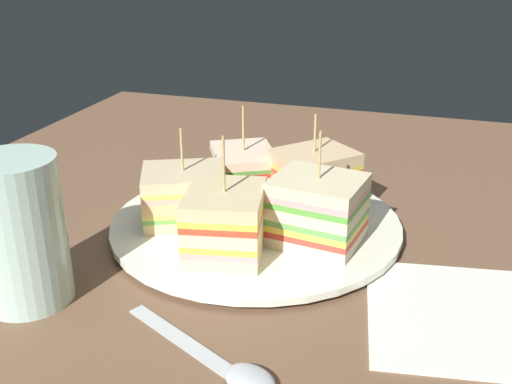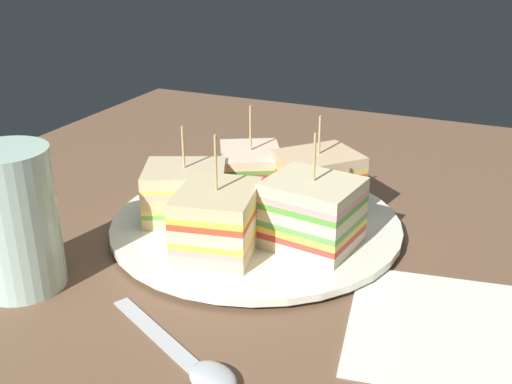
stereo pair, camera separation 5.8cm
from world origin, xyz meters
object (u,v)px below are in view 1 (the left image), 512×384
Objects in this scene: sandwich_wedge_3 at (225,222)px; drinking_glass at (22,241)px; spoon at (232,369)px; napkin at (457,314)px; sandwich_wedge_1 at (244,172)px; plate at (256,224)px; sandwich_wedge_0 at (313,179)px; sandwich_wedge_2 at (185,196)px; sandwich_wedge_4 at (317,210)px; chip_pile at (253,207)px.

drinking_glass is at bearing 116.03° from sandwich_wedge_3.
spoon is 18.25cm from napkin.
spoon is 19.52cm from drinking_glass.
sandwich_wedge_1 is 28.07cm from spoon.
sandwich_wedge_0 is at bearing 140.66° from plate.
napkin is at bearing -39.78° from sandwich_wedge_2.
sandwich_wedge_3 is at bearing 40.51° from sandwich_wedge_4.
drinking_glass reaches higher than sandwich_wedge_1.
sandwich_wedge_1 is 0.82× the size of drinking_glass.
sandwich_wedge_0 is (-5.34, 4.37, 3.35)cm from plate.
sandwich_wedge_1 is 13.21cm from sandwich_wedge_3.
sandwich_wedge_0 is at bearing -134.52° from napkin.
sandwich_wedge_4 reaches higher than sandwich_wedge_2.
sandwich_wedge_0 is 26.20cm from spoon.
sandwich_wedge_0 reaches higher than napkin.
sandwich_wedge_2 is 0.81× the size of drinking_glass.
sandwich_wedge_2 is at bearing -73.34° from plate.
napkin is at bearing 160.25° from sandwich_wedge_4.
spoon is (25.94, 0.52, -3.67)cm from sandwich_wedge_0.
sandwich_wedge_0 is 0.93× the size of sandwich_wedge_3.
plate is at bearing -16.58° from sandwich_wedge_3.
sandwich_wedge_2 is at bearing -14.59° from sandwich_wedge_0.
sandwich_wedge_3 reaches higher than napkin.
sandwich_wedge_4 reaches higher than sandwich_wedge_0.
sandwich_wedge_3 is 16.46cm from drinking_glass.
sandwich_wedge_4 is 0.87× the size of drinking_glass.
sandwich_wedge_3 is at bearing -0.47° from chip_pile.
napkin is at bearing 63.13° from chip_pile.
sandwich_wedge_1 is 1.33× the size of chip_pile.
sandwich_wedge_0 is 8.02cm from sandwich_wedge_4.
sandwich_wedge_0 is 28.62cm from drinking_glass.
drinking_glass is (7.69, -32.78, 4.89)cm from napkin.
sandwich_wedge_3 is (4.89, 5.98, 0.30)cm from sandwich_wedge_2.
napkin is (6.75, 12.64, -4.01)cm from sandwich_wedge_4.
sandwich_wedge_2 is (1.98, -6.60, 3.05)cm from plate.
sandwich_wedge_3 is at bearing -5.20° from plate.
sandwich_wedge_4 reaches higher than sandwich_wedge_1.
sandwich_wedge_4 is 14.88cm from napkin.
sandwich_wedge_1 reaches higher than napkin.
drinking_glass is at bearing -52.84° from sandwich_wedge_1.
sandwich_wedge_1 reaches higher than chip_pile.
sandwich_wedge_3 is 20.23cm from napkin.
chip_pile is (5.25, 2.74, -1.38)cm from sandwich_wedge_1.
drinking_glass is at bearing -39.06° from plate.
sandwich_wedge_2 reaches higher than plate.
napkin is (9.16, 19.11, -0.48)cm from plate.
sandwich_wedge_1 is at bearing -151.41° from plate.
sandwich_wedge_0 is 0.83× the size of drinking_glass.
sandwich_wedge_4 is at bearing 56.90° from sandwich_wedge_0.
sandwich_wedge_1 is 0.67× the size of napkin.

